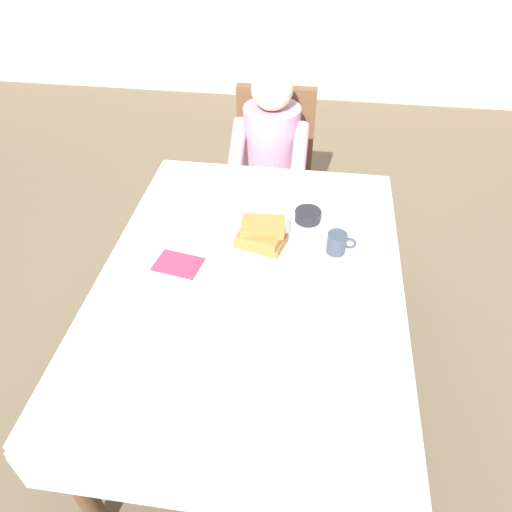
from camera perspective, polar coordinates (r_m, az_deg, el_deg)
ground_plane at (r=2.33m, az=-0.49°, el=-15.38°), size 14.00×14.00×0.00m
dining_table_main at (r=1.82m, az=-0.61°, el=-4.12°), size 1.12×1.52×0.74m
chair_diner at (r=2.83m, az=2.04°, el=11.18°), size 0.44×0.45×0.93m
diner_person at (r=2.62m, az=1.72°, el=12.10°), size 0.40×0.43×1.12m
plate_breakfast at (r=1.86m, az=0.84°, el=0.98°), size 0.28×0.28×0.02m
breakfast_stack at (r=1.82m, az=0.66°, el=2.55°), size 0.20×0.17×0.11m
cup_coffee at (r=1.85m, az=9.64°, el=1.55°), size 0.11×0.08×0.08m
bowl_butter at (r=2.01m, az=6.19°, el=4.81°), size 0.11×0.11×0.04m
fork_left_of_plate at (r=1.87m, az=-5.02°, el=0.98°), size 0.03×0.18×0.00m
knife_right_of_plate at (r=1.84m, az=6.64°, el=-0.09°), size 0.04×0.20×0.00m
spoon_near_edge at (r=1.63m, az=-2.10°, el=-6.59°), size 0.15×0.02×0.00m
napkin_folded at (r=1.82m, az=-9.26°, el=-0.96°), size 0.19×0.15×0.01m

